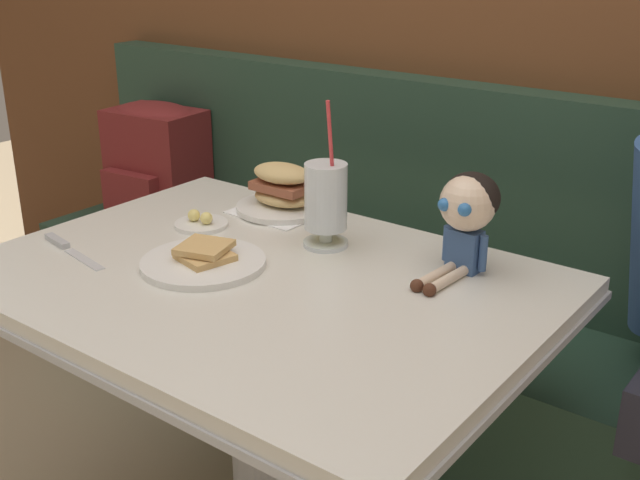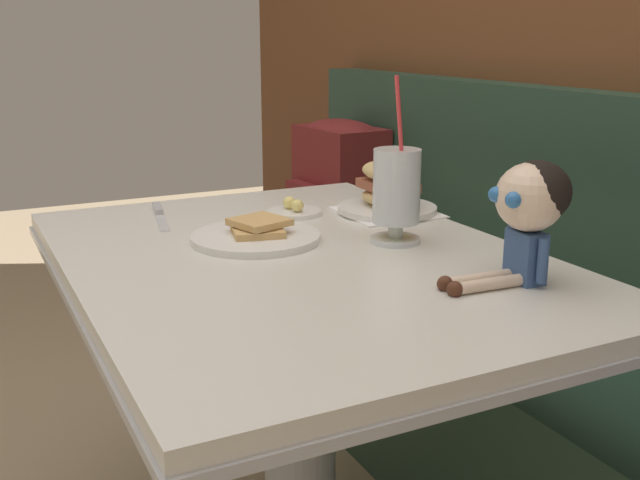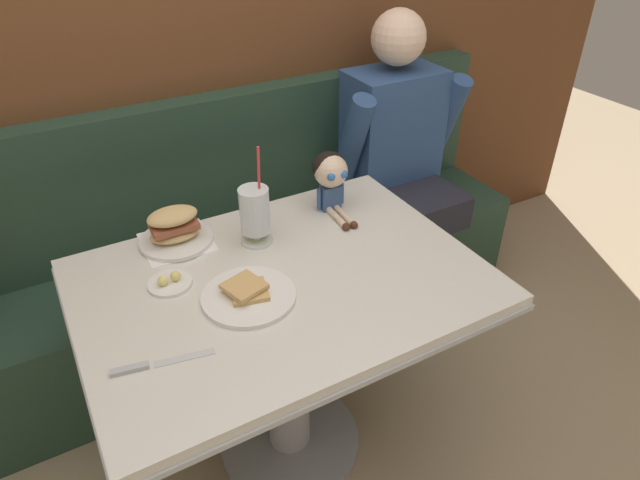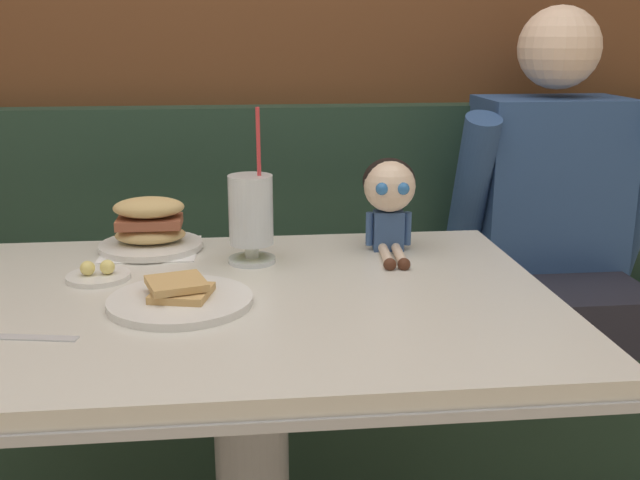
# 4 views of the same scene
# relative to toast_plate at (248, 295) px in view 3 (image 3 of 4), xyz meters

# --- Properties ---
(wood_panel_wall) EXTENTS (4.40, 0.08, 2.40)m
(wood_panel_wall) POSITION_rel_toast_plate_xyz_m (0.12, 0.91, 0.45)
(wood_panel_wall) COLOR brown
(wood_panel_wall) RESTS_ON ground
(booth_bench) EXTENTS (2.60, 0.48, 1.00)m
(booth_bench) POSITION_rel_toast_plate_xyz_m (0.12, 0.66, -0.42)
(booth_bench) COLOR #233D2D
(booth_bench) RESTS_ON ground
(diner_table) EXTENTS (1.11, 0.81, 0.74)m
(diner_table) POSITION_rel_toast_plate_xyz_m (0.12, 0.04, -0.21)
(diner_table) COLOR silver
(diner_table) RESTS_ON ground
(toast_plate) EXTENTS (0.25, 0.25, 0.04)m
(toast_plate) POSITION_rel_toast_plate_xyz_m (0.00, 0.00, 0.00)
(toast_plate) COLOR white
(toast_plate) RESTS_ON diner_table
(milkshake_glass) EXTENTS (0.10, 0.10, 0.32)m
(milkshake_glass) POSITION_rel_toast_plate_xyz_m (0.13, 0.23, 0.09)
(milkshake_glass) COLOR silver
(milkshake_glass) RESTS_ON diner_table
(sandwich_plate) EXTENTS (0.22, 0.22, 0.12)m
(sandwich_plate) POSITION_rel_toast_plate_xyz_m (-0.09, 0.35, 0.03)
(sandwich_plate) COLOR white
(sandwich_plate) RESTS_ON diner_table
(butter_saucer) EXTENTS (0.12, 0.12, 0.04)m
(butter_saucer) POSITION_rel_toast_plate_xyz_m (-0.16, 0.16, -0.00)
(butter_saucer) COLOR white
(butter_saucer) RESTS_ON diner_table
(butter_knife) EXTENTS (0.23, 0.06, 0.01)m
(butter_knife) POSITION_rel_toast_plate_xyz_m (-0.30, -0.11, -0.01)
(butter_knife) COLOR silver
(butter_knife) RESTS_ON diner_table
(seated_doll) EXTENTS (0.12, 0.22, 0.20)m
(seated_doll) POSITION_rel_toast_plate_xyz_m (0.42, 0.30, 0.12)
(seated_doll) COLOR #385689
(seated_doll) RESTS_ON diner_table
(diner_patron) EXTENTS (0.55, 0.48, 0.81)m
(diner_patron) POSITION_rel_toast_plate_xyz_m (0.93, 0.62, -0.01)
(diner_patron) COLOR #2D4C7F
(diner_patron) RESTS_ON booth_bench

